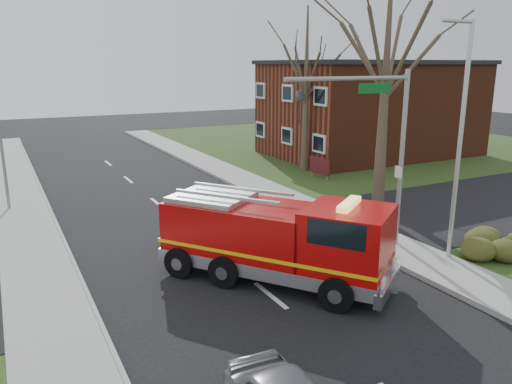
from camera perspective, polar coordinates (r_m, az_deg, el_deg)
name	(u,v)px	position (r m, az deg, el deg)	size (l,w,h in m)	color
ground	(270,295)	(15.82, 1.66, -11.74)	(120.00, 120.00, 0.00)	black
sidewalk_right	(418,258)	(19.35, 18.01, -7.21)	(2.40, 80.00, 0.15)	gray
sidewalk_left	(58,344)	(14.17, -21.70, -15.82)	(2.40, 80.00, 0.15)	gray
brick_building	(371,108)	(40.10, 12.99, 9.31)	(15.40, 10.40, 7.25)	maroon
health_center_sign	(320,166)	(31.00, 7.29, 2.97)	(0.12, 2.00, 1.40)	#4D1116
hedge_corner	(495,241)	(20.63, 25.60, -5.10)	(2.80, 2.00, 0.90)	#2D3413
bare_tree_near	(387,54)	(24.68, 14.74, 14.99)	(6.00, 6.00, 12.00)	#3B2E23
bare_tree_far	(306,72)	(32.75, 5.79, 13.50)	(5.25, 5.25, 10.50)	#3B2E23
traffic_signal_mast	(377,129)	(18.60, 13.67, 7.02)	(5.29, 0.18, 6.80)	gray
streetlight_pole	(459,137)	(18.61, 22.22, 5.88)	(1.48, 0.16, 8.40)	#B7BABF
utility_pole_far	(1,140)	(26.58, -27.16, 5.33)	(0.14, 0.14, 7.00)	gray
fire_engine	(277,241)	(16.38, 2.42, -5.64)	(6.42, 7.50, 3.00)	#AD0807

